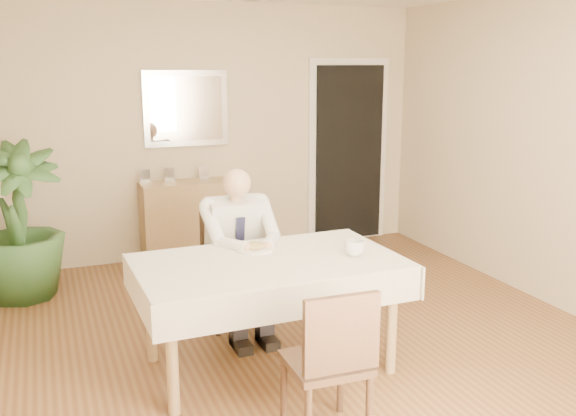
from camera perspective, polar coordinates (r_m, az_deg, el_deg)
name	(u,v)px	position (r m, az deg, el deg)	size (l,w,h in m)	color
room	(307,169)	(4.38, 1.66, 3.51)	(5.00, 5.02, 2.60)	brown
doorway	(348,154)	(7.28, 5.39, 4.84)	(0.96, 0.07, 2.10)	white
mirror	(186,109)	(6.62, -9.05, 8.72)	(0.86, 0.04, 0.76)	silver
dining_table	(269,272)	(4.22, -1.74, -5.72)	(1.74, 1.06, 0.75)	#A8834F
chair_far	(231,256)	(5.06, -5.08, -4.26)	(0.49, 0.49, 0.93)	#412A1A
chair_near	(332,358)	(3.48, 3.94, -13.12)	(0.42, 0.42, 0.87)	#412A1A
seated_man	(242,245)	(4.75, -4.14, -3.31)	(0.48, 0.72, 1.24)	white
plate	(255,249)	(4.40, -2.97, -3.66)	(0.26, 0.26, 0.02)	white
food	(255,246)	(4.40, -2.97, -3.38)	(0.14, 0.14, 0.06)	olive
knife	(263,248)	(4.36, -2.22, -3.60)	(0.01, 0.01, 0.13)	silver
fork	(252,250)	(4.33, -3.22, -3.71)	(0.01, 0.01, 0.13)	silver
coffee_mug	(354,248)	(4.28, 5.92, -3.57)	(0.13, 0.13, 0.10)	white
sideboard	(193,221)	(6.65, -8.43, -1.16)	(1.04, 0.35, 0.83)	#A8834F
photo_frame_left	(145,177)	(6.53, -12.60, 2.74)	(0.10, 0.02, 0.14)	silver
photo_frame_center	(169,175)	(6.58, -10.50, 2.92)	(0.10, 0.02, 0.14)	silver
photo_frame_right	(204,173)	(6.62, -7.49, 3.09)	(0.10, 0.02, 0.14)	silver
potted_palm	(18,222)	(5.94, -22.91, -1.14)	(0.76, 0.76, 1.36)	#294D22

